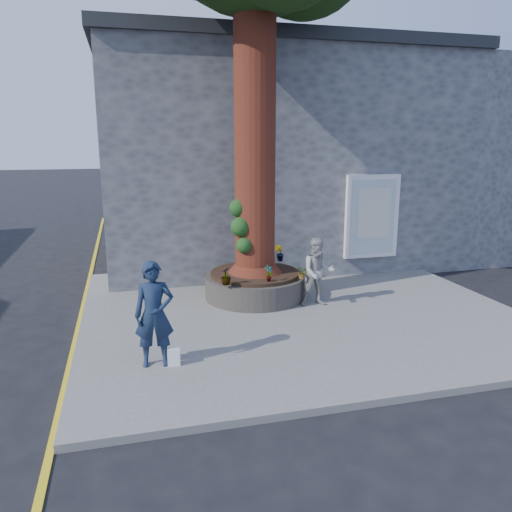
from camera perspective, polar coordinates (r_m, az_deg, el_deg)
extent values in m
plane|color=black|center=(9.67, -1.73, -9.22)|extent=(120.00, 120.00, 0.00)
cube|color=slate|center=(10.95, 4.78, -6.21)|extent=(9.00, 8.00, 0.12)
cube|color=yellow|center=(10.45, -19.75, -8.28)|extent=(0.10, 30.00, 0.01)
cube|color=#4F5154|center=(16.56, 1.03, 10.80)|extent=(10.00, 8.00, 6.00)
cube|color=black|center=(16.73, 1.08, 21.64)|extent=(10.30, 8.30, 0.30)
cube|color=white|center=(13.57, 13.11, 4.42)|extent=(1.50, 0.12, 2.20)
cube|color=silver|center=(13.52, 13.22, 4.38)|extent=(1.25, 0.04, 1.95)
cube|color=silver|center=(13.49, 13.28, 4.79)|extent=(0.90, 0.02, 1.30)
cube|color=#4F5154|center=(20.25, 23.75, 10.14)|extent=(6.00, 8.00, 6.00)
cylinder|color=black|center=(11.56, -0.12, -3.44)|extent=(2.30, 2.30, 0.52)
cylinder|color=black|center=(11.48, -0.12, -2.00)|extent=(2.04, 2.04, 0.08)
cylinder|color=#431710|center=(11.11, -0.13, 17.22)|extent=(0.90, 0.90, 7.50)
cone|color=#431710|center=(11.38, -0.13, -0.11)|extent=(1.24, 1.24, 0.70)
sphere|color=#143712|center=(10.95, -1.79, 3.36)|extent=(0.44, 0.44, 0.44)
sphere|color=#143712|center=(10.95, -1.35, 1.23)|extent=(0.36, 0.36, 0.36)
sphere|color=#143712|center=(11.00, -2.05, 5.51)|extent=(0.40, 0.40, 0.40)
imported|color=#16243D|center=(8.13, -11.56, -6.55)|extent=(0.66, 0.46, 1.72)
imported|color=#A2A09B|center=(10.93, 7.09, -1.83)|extent=(0.79, 0.65, 1.51)
cube|color=white|center=(8.32, -9.38, -11.31)|extent=(0.21, 0.13, 0.28)
imported|color=gray|center=(10.65, 1.45, -1.99)|extent=(0.22, 0.19, 0.36)
imported|color=gray|center=(12.44, 2.67, 0.34)|extent=(0.31, 0.31, 0.41)
imported|color=gray|center=(10.44, -3.46, -2.28)|extent=(0.29, 0.29, 0.38)
imported|color=gray|center=(10.89, 5.34, -1.88)|extent=(0.27, 0.29, 0.29)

